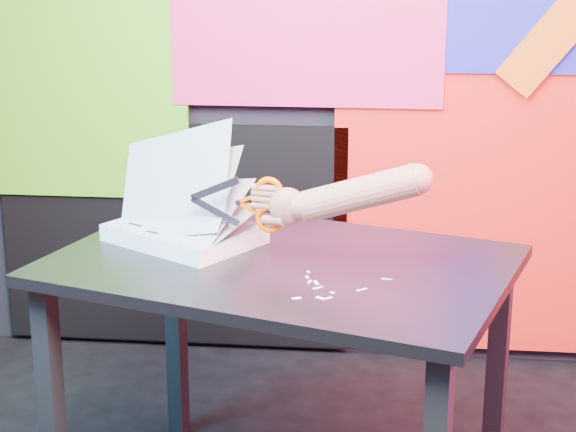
# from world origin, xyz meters

# --- Properties ---
(room) EXTENTS (3.01, 3.01, 2.71)m
(room) POSITION_xyz_m (0.00, 0.00, 1.35)
(room) COLOR black
(room) RESTS_ON ground
(backdrop) EXTENTS (2.88, 0.05, 2.08)m
(backdrop) POSITION_xyz_m (0.06, 1.46, 0.96)
(backdrop) COLOR red
(backdrop) RESTS_ON ground
(work_table) EXTENTS (1.28, 1.04, 0.75)m
(work_table) POSITION_xyz_m (-0.22, 0.37, 0.65)
(work_table) COLOR black
(work_table) RESTS_ON ground
(printout_stack) EXTENTS (0.45, 0.42, 0.35)m
(printout_stack) POSITION_xyz_m (-0.49, 0.49, 0.78)
(printout_stack) COLOR silver
(printout_stack) RESTS_ON work_table
(scissors) EXTENTS (0.24, 0.06, 0.14)m
(scissors) POSITION_xyz_m (-0.26, 0.36, 0.89)
(scissors) COLOR #99A0BA
(scissors) RESTS_ON printout_stack
(hand_forearm) EXTENTS (0.43, 0.14, 0.18)m
(hand_forearm) POSITION_xyz_m (-0.05, 0.31, 0.94)
(hand_forearm) COLOR #B26351
(hand_forearm) RESTS_ON work_table
(paper_clippings) EXTENTS (0.22, 0.19, 0.00)m
(paper_clippings) POSITION_xyz_m (-0.10, 0.18, 0.75)
(paper_clippings) COLOR white
(paper_clippings) RESTS_ON work_table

